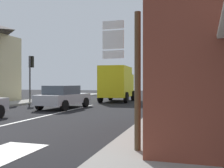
{
  "coord_description": "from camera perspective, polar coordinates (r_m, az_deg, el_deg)",
  "views": [
    {
      "loc": [
        6.78,
        -5.88,
        1.62
      ],
      "look_at": [
        1.22,
        12.92,
        1.56
      ],
      "focal_mm": 41.35,
      "sensor_mm": 36.0,
      "label": 1
    }
  ],
  "objects": [
    {
      "name": "traffic_light_far_right",
      "position": [
        23.28,
        12.63,
        2.25
      ],
      "size": [
        0.3,
        0.49,
        3.33
      ],
      "color": "#47474C",
      "rests_on": "ground"
    },
    {
      "name": "ground_plane",
      "position": [
        17.34,
        -6.64,
        -5.19
      ],
      "size": [
        80.0,
        80.0,
        0.0
      ],
      "primitive_type": "plane",
      "color": "black"
    },
    {
      "name": "traffic_light_near_left",
      "position": [
        21.5,
        -17.49,
        3.3
      ],
      "size": [
        0.3,
        0.49,
        3.78
      ],
      "color": "#47474C",
      "rests_on": "ground"
    },
    {
      "name": "delivery_truck",
      "position": [
        22.68,
        1.14,
        0.25
      ],
      "size": [
        2.64,
        5.08,
        3.05
      ],
      "color": "yellow",
      "rests_on": "ground"
    },
    {
      "name": "lane_centre_stripe",
      "position": [
        13.77,
        -13.24,
        -6.56
      ],
      "size": [
        0.16,
        12.0,
        0.01
      ],
      "primitive_type": "cube",
      "color": "silver",
      "rests_on": "ground"
    },
    {
      "name": "sedan_far",
      "position": [
        16.77,
        -10.71,
        -2.76
      ],
      "size": [
        2.21,
        4.32,
        1.47
      ],
      "color": "#B7BABF",
      "rests_on": "ground"
    },
    {
      "name": "lane_turn_arrow",
      "position": [
        6.56,
        -23.4,
        -14.09
      ],
      "size": [
        1.2,
        2.2,
        0.01
      ],
      "primitive_type": "cube",
      "color": "silver",
      "rests_on": "ground"
    },
    {
      "name": "route_sign_post",
      "position": [
        5.75,
        5.71,
        3.07
      ],
      "size": [
        1.66,
        0.14,
        3.2
      ],
      "color": "brown",
      "rests_on": "ground"
    },
    {
      "name": "sidewalk_right",
      "position": [
        13.98,
        13.85,
        -6.2
      ],
      "size": [
        2.45,
        44.0,
        0.14
      ],
      "primitive_type": "cube",
      "color": "gray",
      "rests_on": "ground"
    }
  ]
}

